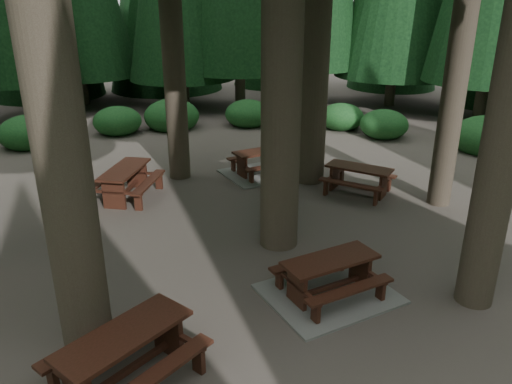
{
  "coord_description": "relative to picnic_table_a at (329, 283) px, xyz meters",
  "views": [
    {
      "loc": [
        -0.97,
        -9.8,
        5.28
      ],
      "look_at": [
        0.33,
        0.64,
        1.1
      ],
      "focal_mm": 35.0,
      "sensor_mm": 36.0,
      "label": 1
    }
  ],
  "objects": [
    {
      "name": "picnic_table_a",
      "position": [
        0.0,
        0.0,
        0.0
      ],
      "size": [
        2.84,
        2.62,
        0.78
      ],
      "rotation": [
        0.0,
        0.0,
        0.37
      ],
      "color": "gray",
      "rests_on": "ground"
    },
    {
      "name": "picnic_table_b",
      "position": [
        -4.33,
        5.44,
        0.3
      ],
      "size": [
        2.09,
        2.35,
        0.86
      ],
      "rotation": [
        0.0,
        0.0,
        1.29
      ],
      "color": "#381C10",
      "rests_on": "ground"
    },
    {
      "name": "picnic_table_e",
      "position": [
        -3.49,
        -1.83,
        0.3
      ],
      "size": [
        2.53,
        2.52,
        0.86
      ],
      "rotation": [
        0.0,
        0.0,
        0.77
      ],
      "color": "#381C10",
      "rests_on": "ground"
    },
    {
      "name": "picnic_table_d",
      "position": [
        2.16,
        4.99,
        0.25
      ],
      "size": [
        2.32,
        2.25,
        0.78
      ],
      "rotation": [
        0.0,
        0.0,
        -0.66
      ],
      "color": "#381C10",
      "rests_on": "ground"
    },
    {
      "name": "picnic_table_c",
      "position": [
        -0.32,
        6.9,
        -0.0
      ],
      "size": [
        2.84,
        2.62,
        0.78
      ],
      "rotation": [
        0.0,
        0.0,
        0.38
      ],
      "color": "gray",
      "rests_on": "ground"
    },
    {
      "name": "ground",
      "position": [
        -1.38,
        2.01,
        -0.27
      ],
      "size": [
        80.0,
        80.0,
        0.0
      ],
      "primitive_type": "plane",
      "color": "#4B423D",
      "rests_on": "ground"
    },
    {
      "name": "shrub_ring",
      "position": [
        -0.68,
        2.76,
        0.13
      ],
      "size": [
        23.86,
        24.64,
        1.49
      ],
      "color": "#1D5524",
      "rests_on": "ground"
    }
  ]
}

